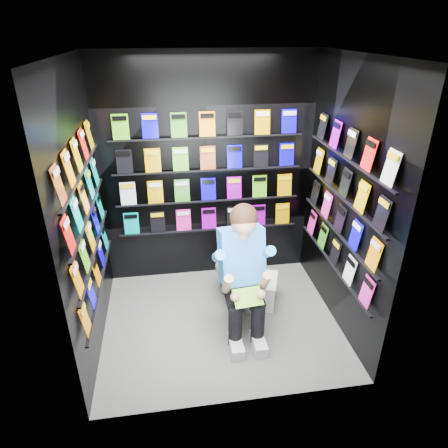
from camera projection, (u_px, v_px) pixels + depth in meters
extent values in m
plane|color=slate|center=(221.00, 322.00, 4.20)|extent=(2.40, 2.40, 0.00)
plane|color=white|center=(220.00, 54.00, 3.04)|extent=(2.40, 2.40, 0.00)
cube|color=black|center=(208.00, 173.00, 4.50)|extent=(2.40, 0.04, 2.60)
cube|color=black|center=(241.00, 269.00, 2.73)|extent=(2.40, 0.04, 2.60)
cube|color=black|center=(84.00, 218.00, 3.46)|extent=(0.04, 2.00, 2.60)
cube|color=black|center=(346.00, 202.00, 3.78)|extent=(0.04, 2.00, 2.60)
imported|color=white|center=(234.00, 273.00, 4.37)|extent=(0.49, 0.79, 0.73)
cube|color=white|center=(266.00, 292.00, 4.44)|extent=(0.32, 0.42, 0.28)
cube|color=white|center=(266.00, 280.00, 4.37)|extent=(0.34, 0.45, 0.03)
cube|color=#17953C|center=(248.00, 297.00, 3.63)|extent=(0.28, 0.18, 0.11)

